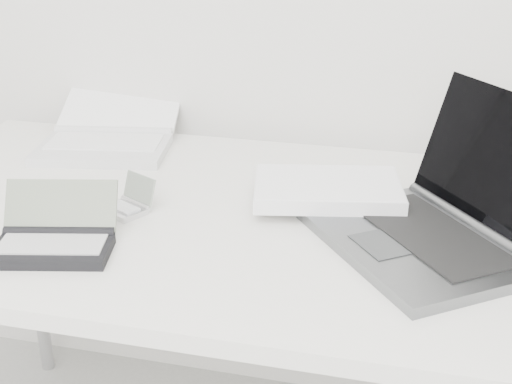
% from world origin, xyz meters
% --- Properties ---
extents(desk, '(1.60, 0.80, 0.73)m').
position_xyz_m(desk, '(0.00, 1.55, 0.68)').
color(desk, white).
rests_on(desk, ground).
extents(laptop_large, '(0.59, 0.49, 0.24)m').
position_xyz_m(laptop_large, '(0.22, 1.55, 0.77)').
color(laptop_large, slate).
rests_on(laptop_large, desk).
extents(netbook_open_white, '(0.35, 0.41, 0.09)m').
position_xyz_m(netbook_open_white, '(-0.46, 1.83, 0.75)').
color(netbook_open_white, silver).
rests_on(netbook_open_white, desk).
extents(pda_silver, '(0.10, 0.11, 0.06)m').
position_xyz_m(pda_silver, '(-0.27, 1.50, 0.74)').
color(pda_silver, silver).
rests_on(pda_silver, desk).
extents(palmtop_charcoal, '(0.22, 0.19, 0.09)m').
position_xyz_m(palmtop_charcoal, '(-0.33, 1.33, 0.75)').
color(palmtop_charcoal, black).
rests_on(palmtop_charcoal, desk).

